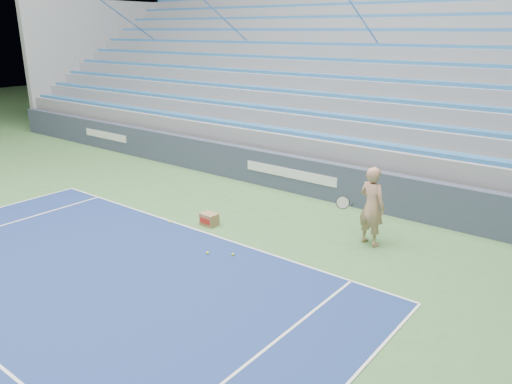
# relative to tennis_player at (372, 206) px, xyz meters

# --- Properties ---
(sponsor_barrier) EXTENTS (30.00, 0.32, 1.10)m
(sponsor_barrier) POSITION_rel_tennis_player_xyz_m (-3.57, 2.13, -0.36)
(sponsor_barrier) COLOR #363E53
(sponsor_barrier) RESTS_ON ground
(bleachers) EXTENTS (31.00, 9.15, 7.30)m
(bleachers) POSITION_rel_tennis_player_xyz_m (-3.58, 7.85, 1.44)
(bleachers) COLOR gray
(bleachers) RESTS_ON ground
(tennis_player) EXTENTS (0.98, 0.91, 1.83)m
(tennis_player) POSITION_rel_tennis_player_xyz_m (0.00, 0.00, 0.00)
(tennis_player) COLOR tan
(tennis_player) RESTS_ON ground
(ball_box) EXTENTS (0.42, 0.34, 0.31)m
(ball_box) POSITION_rel_tennis_player_xyz_m (-3.66, -1.43, -0.76)
(ball_box) COLOR #926B46
(ball_box) RESTS_ON ground
(tennis_ball_0) EXTENTS (0.07, 0.07, 0.07)m
(tennis_ball_0) POSITION_rel_tennis_player_xyz_m (-4.52, -1.96, -0.88)
(tennis_ball_0) COLOR #C3EA2F
(tennis_ball_0) RESTS_ON ground
(tennis_ball_1) EXTENTS (0.07, 0.07, 0.07)m
(tennis_ball_1) POSITION_rel_tennis_player_xyz_m (-2.51, -2.70, -0.88)
(tennis_ball_1) COLOR #C3EA2F
(tennis_ball_1) RESTS_ON ground
(tennis_ball_2) EXTENTS (0.07, 0.07, 0.07)m
(tennis_ball_2) POSITION_rel_tennis_player_xyz_m (-2.02, -2.42, -0.88)
(tennis_ball_2) COLOR #C3EA2F
(tennis_ball_2) RESTS_ON ground
(tennis_ball_3) EXTENTS (0.07, 0.07, 0.07)m
(tennis_ball_3) POSITION_rel_tennis_player_xyz_m (-3.62, -1.45, -0.88)
(tennis_ball_3) COLOR #C3EA2F
(tennis_ball_3) RESTS_ON ground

